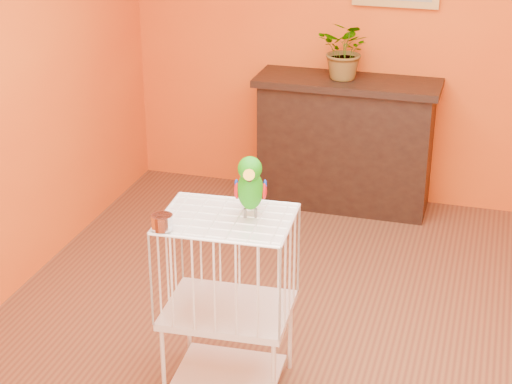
% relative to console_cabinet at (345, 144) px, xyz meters
% --- Properties ---
extents(ground, '(4.50, 4.50, 0.00)m').
position_rel_console_cabinet_xyz_m(ground, '(0.28, -2.02, -0.50)').
color(ground, brown).
rests_on(ground, ground).
extents(room_shell, '(4.50, 4.50, 4.50)m').
position_rel_console_cabinet_xyz_m(room_shell, '(0.28, -2.02, 1.08)').
color(room_shell, '#E45C15').
rests_on(room_shell, ground).
extents(console_cabinet, '(1.35, 0.48, 1.00)m').
position_rel_console_cabinet_xyz_m(console_cabinet, '(0.00, 0.00, 0.00)').
color(console_cabinet, black).
rests_on(console_cabinet, ground).
extents(potted_plant, '(0.50, 0.52, 0.33)m').
position_rel_console_cabinet_xyz_m(potted_plant, '(-0.02, 0.02, 0.67)').
color(potted_plant, '#26722D').
rests_on(potted_plant, console_cabinet).
extents(birdcage, '(0.65, 0.52, 0.97)m').
position_rel_console_cabinet_xyz_m(birdcage, '(-0.13, -2.43, 0.00)').
color(birdcage, silver).
rests_on(birdcage, ground).
extents(feed_cup, '(0.10, 0.10, 0.07)m').
position_rel_console_cabinet_xyz_m(feed_cup, '(-0.37, -2.64, 0.51)').
color(feed_cup, silver).
rests_on(feed_cup, birdcage).
extents(parrot, '(0.17, 0.30, 0.33)m').
position_rel_console_cabinet_xyz_m(parrot, '(-0.02, -2.39, 0.63)').
color(parrot, '#59544C').
rests_on(parrot, birdcage).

